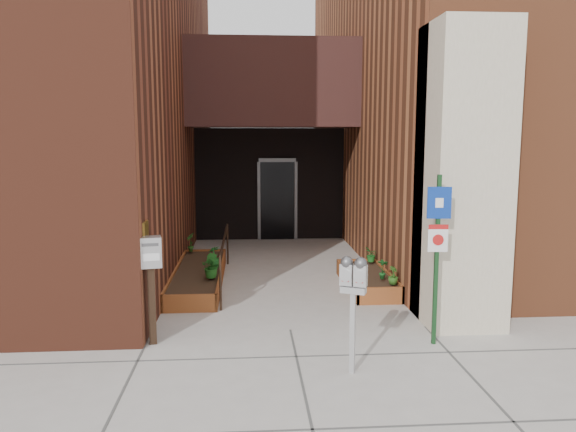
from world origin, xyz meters
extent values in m
plane|color=#9E9991|center=(0.00, 0.00, 0.00)|extent=(80.00, 80.00, 0.00)
cube|color=#5F2A1B|center=(-6.00, 6.70, 5.00)|extent=(8.00, 14.60, 10.00)
cube|color=brown|center=(6.00, 7.15, 5.00)|extent=(8.00, 13.70, 10.00)
cube|color=#B7AA8D|center=(2.55, 0.20, 2.20)|extent=(1.10, 1.20, 4.40)
cube|color=black|center=(0.00, 6.00, 4.00)|extent=(4.20, 2.00, 2.00)
cube|color=black|center=(0.00, 7.40, 1.50)|extent=(4.00, 0.30, 3.00)
cube|color=black|center=(0.20, 7.22, 1.05)|extent=(0.90, 0.06, 2.10)
cube|color=#B79338|center=(-1.99, -0.20, 1.50)|extent=(0.04, 0.30, 0.30)
cube|color=brown|center=(-1.55, 0.92, 0.15)|extent=(0.90, 0.04, 0.30)
cube|color=brown|center=(-1.55, 4.48, 0.15)|extent=(0.90, 0.04, 0.30)
cube|color=brown|center=(-1.98, 2.70, 0.15)|extent=(0.04, 3.60, 0.30)
cube|color=brown|center=(-1.12, 2.70, 0.15)|extent=(0.04, 3.60, 0.30)
cube|color=black|center=(-1.55, 2.70, 0.13)|extent=(0.82, 3.52, 0.26)
cube|color=brown|center=(1.60, 1.12, 0.15)|extent=(0.80, 0.04, 0.30)
cube|color=brown|center=(1.60, 3.28, 0.15)|extent=(0.80, 0.04, 0.30)
cube|color=brown|center=(1.22, 2.20, 0.15)|extent=(0.04, 2.20, 0.30)
cube|color=brown|center=(1.98, 2.20, 0.15)|extent=(0.04, 2.20, 0.30)
cube|color=black|center=(1.60, 2.20, 0.13)|extent=(0.72, 2.12, 0.26)
cylinder|color=black|center=(-1.05, 1.00, 0.45)|extent=(0.04, 0.04, 0.90)
cylinder|color=black|center=(-1.05, 4.30, 0.45)|extent=(0.04, 0.04, 0.90)
cylinder|color=black|center=(-1.05, 2.65, 0.88)|extent=(0.04, 3.30, 0.04)
cube|color=#B4B4B7|center=(0.62, -1.53, 0.49)|extent=(0.08, 0.08, 0.98)
cube|color=#B4B4B7|center=(0.62, -1.53, 1.02)|extent=(0.32, 0.23, 0.08)
cube|color=#B4B4B7|center=(0.54, -1.50, 1.19)|extent=(0.17, 0.15, 0.25)
sphere|color=#59595B|center=(0.54, -1.50, 1.34)|extent=(0.14, 0.14, 0.14)
cube|color=white|center=(0.52, -1.54, 1.21)|extent=(0.08, 0.04, 0.05)
cube|color=#B21414|center=(0.52, -1.54, 1.14)|extent=(0.08, 0.04, 0.03)
cube|color=#B4B4B7|center=(0.70, -1.57, 1.19)|extent=(0.17, 0.15, 0.25)
sphere|color=#59595B|center=(0.70, -1.57, 1.34)|extent=(0.14, 0.14, 0.14)
cube|color=white|center=(0.67, -1.61, 1.21)|extent=(0.08, 0.04, 0.05)
cube|color=#B21414|center=(0.67, -1.61, 1.14)|extent=(0.08, 0.04, 0.03)
cube|color=#143919|center=(1.90, -0.67, 1.15)|extent=(0.06, 0.06, 2.30)
cube|color=navy|center=(1.90, -0.70, 1.93)|extent=(0.31, 0.05, 0.42)
cube|color=white|center=(1.90, -0.71, 1.93)|extent=(0.11, 0.02, 0.13)
cube|color=white|center=(1.90, -0.70, 1.46)|extent=(0.26, 0.04, 0.37)
cube|color=#B21414|center=(1.90, -0.71, 1.61)|extent=(0.26, 0.03, 0.06)
cylinder|color=#B21414|center=(1.90, -0.72, 1.44)|extent=(0.15, 0.02, 0.15)
cube|color=black|center=(-1.90, -0.40, 0.54)|extent=(0.12, 0.12, 1.08)
cube|color=silver|center=(-1.90, -0.40, 1.27)|extent=(0.33, 0.27, 0.41)
cube|color=#59595B|center=(-1.88, -0.51, 1.39)|extent=(0.21, 0.05, 0.04)
cube|color=white|center=(-1.88, -0.51, 1.22)|extent=(0.23, 0.06, 0.10)
imported|color=#1C5A19|center=(-1.25, 1.97, 0.50)|extent=(0.44, 0.44, 0.40)
imported|color=#1B5518|center=(-1.25, 2.07, 0.51)|extent=(0.32, 0.32, 0.41)
imported|color=#1A5C1E|center=(-1.25, 2.78, 0.50)|extent=(0.32, 0.32, 0.41)
imported|color=#245418|center=(-1.85, 4.26, 0.51)|extent=(0.28, 0.28, 0.41)
imported|color=#285718|center=(1.85, 1.30, 0.45)|extent=(0.24, 0.24, 0.31)
imported|color=#17531C|center=(1.76, 1.66, 0.48)|extent=(0.26, 0.26, 0.37)
imported|color=#1C631E|center=(1.85, 2.99, 0.45)|extent=(0.30, 0.30, 0.30)
camera|label=1|loc=(-0.60, -7.81, 2.80)|focal=35.00mm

